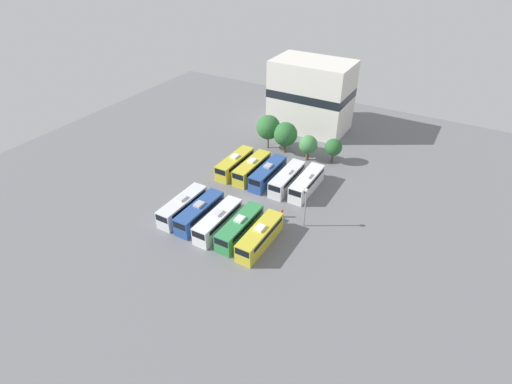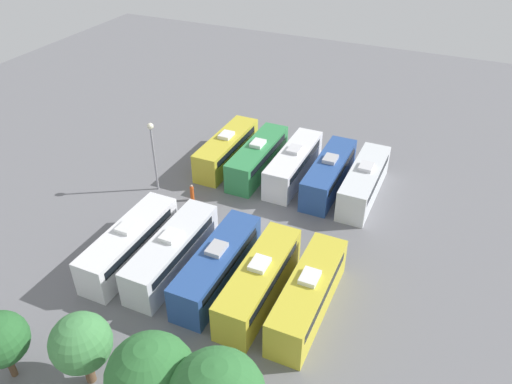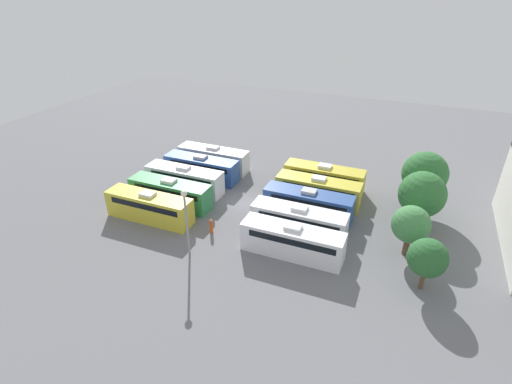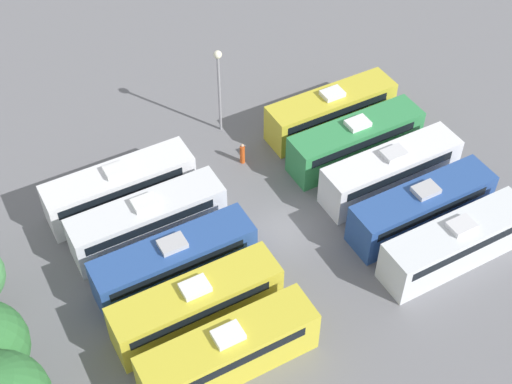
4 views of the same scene
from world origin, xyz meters
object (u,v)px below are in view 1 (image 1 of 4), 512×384
(bus_4, at_px, (260,236))
(light_pole, at_px, (306,201))
(bus_6, at_px, (252,168))
(depot_building, at_px, (311,95))
(bus_1, at_px, (200,212))
(worker_person, at_px, (282,213))
(bus_2, at_px, (218,220))
(tree_3, at_px, (333,147))
(tree_0, at_px, (268,127))
(bus_0, at_px, (183,206))
(bus_7, at_px, (268,173))
(bus_9, at_px, (307,183))
(tree_2, at_px, (308,145))
(bus_5, at_px, (235,163))
(bus_8, at_px, (287,178))
(bus_3, at_px, (240,227))
(tree_1, at_px, (285,134))

(bus_4, relative_size, light_pole, 1.43)
(bus_6, bearing_deg, depot_building, 88.42)
(bus_1, bearing_deg, worker_person, 33.81)
(worker_person, bearing_deg, bus_2, -133.35)
(light_pole, xyz_separation_m, tree_3, (-3.53, 21.38, -1.57))
(bus_1, distance_m, worker_person, 13.18)
(light_pole, height_order, tree_0, tree_0)
(worker_person, bearing_deg, light_pole, -4.26)
(bus_0, xyz_separation_m, tree_0, (0.90, 27.33, 3.07))
(bus_7, bearing_deg, tree_0, 118.44)
(bus_6, height_order, bus_9, same)
(tree_3, bearing_deg, tree_0, -175.69)
(bus_1, height_order, bus_6, same)
(worker_person, height_order, tree_2, tree_2)
(bus_5, height_order, bus_8, same)
(bus_6, bearing_deg, tree_0, 103.52)
(bus_4, xyz_separation_m, bus_5, (-14.61, 16.14, 0.00))
(bus_3, bearing_deg, bus_9, 77.26)
(bus_5, distance_m, bus_9, 14.67)
(tree_0, relative_size, tree_3, 1.45)
(bus_8, height_order, tree_2, tree_2)
(bus_2, height_order, bus_5, same)
(bus_2, bearing_deg, bus_9, 66.03)
(bus_8, bearing_deg, tree_2, 94.15)
(worker_person, relative_size, tree_3, 0.34)
(light_pole, bearing_deg, bus_1, -154.84)
(tree_2, bearing_deg, worker_person, -77.94)
(worker_person, distance_m, tree_0, 24.45)
(tree_0, bearing_deg, bus_9, -38.47)
(bus_8, xyz_separation_m, bus_9, (3.62, 0.48, 0.00))
(bus_4, distance_m, tree_1, 29.40)
(bus_5, bearing_deg, bus_7, -0.10)
(light_pole, bearing_deg, bus_7, 141.85)
(bus_3, xyz_separation_m, tree_3, (3.94, 28.36, 1.62))
(bus_6, bearing_deg, tree_2, 58.22)
(bus_4, height_order, tree_1, tree_1)
(tree_0, distance_m, tree_1, 3.98)
(bus_5, bearing_deg, bus_9, 2.22)
(bus_0, relative_size, bus_8, 1.00)
(tree_0, bearing_deg, bus_6, -76.48)
(tree_0, bearing_deg, light_pole, -49.31)
(bus_0, distance_m, bus_2, 7.18)
(bus_5, distance_m, depot_building, 26.21)
(bus_9, height_order, tree_3, tree_3)
(bus_4, distance_m, worker_person, 7.64)
(bus_2, distance_m, tree_1, 27.86)
(tree_0, bearing_deg, depot_building, 76.01)
(worker_person, relative_size, light_pole, 0.24)
(worker_person, relative_size, tree_0, 0.24)
(bus_5, distance_m, bus_8, 11.03)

